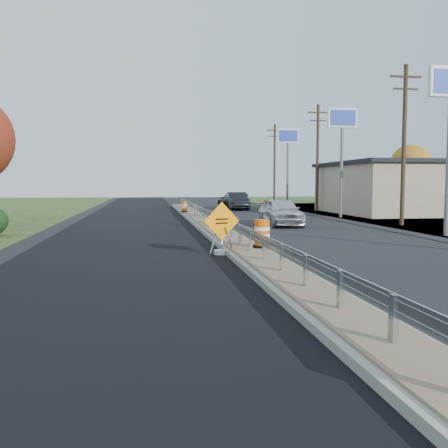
{
  "coord_description": "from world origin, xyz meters",
  "views": [
    {
      "loc": [
        -3.52,
        -18.61,
        2.54
      ],
      "look_at": [
        -0.85,
        -1.45,
        1.1
      ],
      "focal_mm": 40.0,
      "sensor_mm": 36.0,
      "label": 1
    }
  ],
  "objects": [
    {
      "name": "utility_pole_nmid",
      "position": [
        11.5,
        24.0,
        4.93
      ],
      "size": [
        1.9,
        0.26,
        9.4
      ],
      "color": "#473523",
      "rests_on": "ground"
    },
    {
      "name": "guardrail",
      "position": [
        0.0,
        9.0,
        0.73
      ],
      "size": [
        0.1,
        46.15,
        0.72
      ],
      "color": "silver",
      "rests_on": "median"
    },
    {
      "name": "ground",
      "position": [
        0.0,
        0.0,
        0.0
      ],
      "size": [
        140.0,
        140.0,
        0.0
      ],
      "primitive_type": "plane",
      "color": "black",
      "rests_on": "ground"
    },
    {
      "name": "utility_pole_smid",
      "position": [
        11.5,
        9.0,
        4.93
      ],
      "size": [
        1.9,
        0.26,
        9.4
      ],
      "color": "#473523",
      "rests_on": "ground"
    },
    {
      "name": "milled_overlay",
      "position": [
        -4.4,
        10.0,
        0.01
      ],
      "size": [
        7.2,
        120.0,
        0.01
      ],
      "primitive_type": "cube",
      "color": "black",
      "rests_on": "ground"
    },
    {
      "name": "pylon_sign_north",
      "position": [
        10.5,
        30.0,
        6.48
      ],
      "size": [
        2.2,
        0.3,
        7.9
      ],
      "color": "slate",
      "rests_on": "ground"
    },
    {
      "name": "car_dark_mid",
      "position": [
        4.97,
        27.86,
        0.83
      ],
      "size": [
        1.92,
        5.07,
        1.65
      ],
      "primitive_type": "imported",
      "rotation": [
        0.0,
        0.0,
        -0.04
      ],
      "color": "black",
      "rests_on": "ground"
    },
    {
      "name": "utility_pole_north",
      "position": [
        11.5,
        39.0,
        4.93
      ],
      "size": [
        1.9,
        0.26,
        9.4
      ],
      "color": "#473523",
      "rests_on": "ground"
    },
    {
      "name": "median",
      "position": [
        0.0,
        8.0,
        0.11
      ],
      "size": [
        1.6,
        55.0,
        0.23
      ],
      "color": "gray",
      "rests_on": "ground"
    },
    {
      "name": "car_silver",
      "position": [
        4.39,
        10.11,
        0.83
      ],
      "size": [
        2.01,
        4.87,
        1.65
      ],
      "primitive_type": "imported",
      "rotation": [
        0.0,
        0.0,
        -0.01
      ],
      "color": "silver",
      "rests_on": "ground"
    },
    {
      "name": "tree_far_yellow",
      "position": [
        26.0,
        34.0,
        4.54
      ],
      "size": [
        4.62,
        4.62,
        6.86
      ],
      "color": "#473523",
      "rests_on": "ground"
    },
    {
      "name": "retail_building_near",
      "position": [
        20.99,
        20.0,
        2.16
      ],
      "size": [
        18.5,
        12.5,
        4.27
      ],
      "color": "tan",
      "rests_on": "ground"
    },
    {
      "name": "car_dark_far",
      "position": [
        4.92,
        30.09,
        0.76
      ],
      "size": [
        2.48,
        5.39,
        1.53
      ],
      "primitive_type": "imported",
      "rotation": [
        0.0,
        0.0,
        3.21
      ],
      "color": "black",
      "rests_on": "ground"
    },
    {
      "name": "barrel_median_near",
      "position": [
        0.55,
        -1.33,
        0.71
      ],
      "size": [
        0.68,
        0.68,
        0.99
      ],
      "color": "black",
      "rests_on": "median"
    },
    {
      "name": "barrel_median_far",
      "position": [
        -0.55,
        20.89,
        0.62
      ],
      "size": [
        0.56,
        0.56,
        0.82
      ],
      "color": "black",
      "rests_on": "median"
    },
    {
      "name": "barrel_median_mid",
      "position": [
        0.55,
        6.6,
        0.65
      ],
      "size": [
        0.59,
        0.59,
        0.87
      ],
      "color": "black",
      "rests_on": "median"
    },
    {
      "name": "barrel_shoulder_far",
      "position": [
        8.0,
        28.65,
        0.42
      ],
      "size": [
        0.59,
        0.59,
        0.87
      ],
      "color": "black",
      "rests_on": "ground"
    },
    {
      "name": "caution_sign",
      "position": [
        -0.9,
        -1.28,
        0.47
      ],
      "size": [
        1.31,
        0.56,
        1.87
      ],
      "rotation": [
        0.0,
        0.0,
        0.28
      ],
      "color": "white",
      "rests_on": "ground"
    },
    {
      "name": "pylon_sign_mid",
      "position": [
        10.5,
        16.0,
        6.48
      ],
      "size": [
        2.2,
        0.3,
        7.9
      ],
      "color": "slate",
      "rests_on": "ground"
    }
  ]
}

